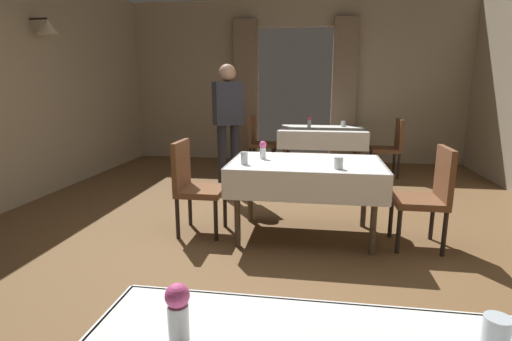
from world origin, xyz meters
TOP-DOWN VIEW (x-y plane):
  - ground at (0.00, 0.00)m, footprint 10.08×10.08m
  - wall_back at (0.00, 4.18)m, footprint 6.40×0.27m
  - dining_table_mid at (0.36, 0.21)m, footprint 1.44×0.94m
  - dining_table_far at (0.54, 3.13)m, footprint 1.42×1.04m
  - chair_mid_left at (-0.75, 0.15)m, footprint 0.44×0.44m
  - chair_mid_right at (1.46, 0.12)m, footprint 0.44×0.44m
  - chair_far_left at (-0.55, 3.25)m, footprint 0.44×0.44m
  - chair_far_right at (1.63, 3.02)m, footprint 0.44×0.44m
  - flower_vase_near at (0.07, -2.53)m, footprint 0.07×0.07m
  - glass_near_b at (0.94, -2.46)m, footprint 0.07×0.07m
  - flower_vase_mid at (-0.07, 0.29)m, footprint 0.07×0.07m
  - glass_mid_b at (-0.20, -0.01)m, footprint 0.07×0.07m
  - glass_mid_c at (0.64, -0.08)m, footprint 0.08×0.08m
  - flower_vase_far at (0.32, 3.21)m, footprint 0.07×0.07m
  - glass_far_b at (0.90, 3.46)m, footprint 0.08×0.08m
  - person_waiter_by_doorway at (-0.70, 1.54)m, footprint 0.42×0.37m

SIDE VIEW (x-z plane):
  - ground at x=0.00m, z-range 0.00..0.00m
  - chair_mid_left at x=-0.75m, z-range 0.05..0.98m
  - chair_mid_right at x=1.46m, z-range 0.05..0.98m
  - chair_far_left at x=-0.55m, z-range 0.05..0.98m
  - chair_far_right at x=1.63m, z-range 0.05..0.98m
  - dining_table_mid at x=0.36m, z-range 0.28..1.03m
  - dining_table_far at x=0.54m, z-range 0.28..1.03m
  - glass_far_b at x=0.90m, z-range 0.75..0.85m
  - glass_mid_c at x=0.64m, z-range 0.75..0.85m
  - glass_near_b at x=0.94m, z-range 0.75..0.87m
  - glass_mid_b at x=-0.20m, z-range 0.75..0.87m
  - flower_vase_mid at x=-0.07m, z-range 0.76..0.93m
  - flower_vase_near at x=0.07m, z-range 0.76..0.94m
  - flower_vase_far at x=0.32m, z-range 0.76..0.95m
  - person_waiter_by_doorway at x=-0.70m, z-range 0.16..1.88m
  - wall_back at x=0.00m, z-range 0.02..3.02m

